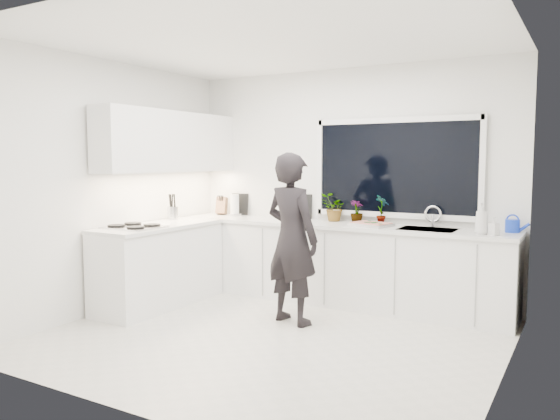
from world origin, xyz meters
The scene contains 25 objects.
floor centered at (0.00, 0.00, -0.01)m, with size 4.00×3.50×0.02m, color beige.
wall_back centered at (0.00, 1.76, 1.35)m, with size 4.00×0.02×2.70m, color white.
wall_left centered at (-2.01, 0.00, 1.35)m, with size 0.02×3.50×2.70m, color white.
wall_right centered at (2.01, 0.00, 1.35)m, with size 0.02×3.50×2.70m, color white.
ceiling centered at (0.00, 0.00, 2.71)m, with size 4.00×3.50×0.02m, color white.
window centered at (0.60, 1.73, 1.55)m, with size 1.80×0.02×1.00m, color black.
base_cabinets_back centered at (0.00, 1.45, 0.44)m, with size 3.92×0.58×0.88m, color white.
base_cabinets_left centered at (-1.67, 0.35, 0.44)m, with size 0.58×1.60×0.88m, color white.
countertop_back centered at (0.00, 1.44, 0.90)m, with size 3.94×0.62×0.04m, color silver.
countertop_left centered at (-1.67, 0.35, 0.90)m, with size 0.62×1.60×0.04m, color silver.
upper_cabinets centered at (-1.79, 0.70, 1.85)m, with size 0.34×2.10×0.70m, color white.
sink centered at (1.05, 1.45, 0.87)m, with size 0.58×0.42×0.14m, color silver.
faucet centered at (1.05, 1.65, 1.03)m, with size 0.03×0.03×0.22m, color silver.
stovetop centered at (-1.69, 0.00, 0.94)m, with size 0.56×0.48×0.03m, color black.
person centered at (-0.06, 0.52, 0.86)m, with size 0.62×0.41×1.71m, color black.
pizza_tray centered at (0.44, 1.42, 0.94)m, with size 0.42×0.31×0.03m, color silver.
pizza centered at (0.44, 1.42, 0.95)m, with size 0.38×0.27×0.01m, color red.
watering_can centered at (1.85, 1.61, 0.98)m, with size 0.14×0.14×0.13m, color #1437C4.
paper_towel_roll centered at (-1.46, 1.55, 1.05)m, with size 0.11×0.11×0.26m, color white.
knife_block centered at (-1.70, 1.59, 1.03)m, with size 0.13×0.10×0.22m, color olive.
utensil_crock centered at (-1.85, 0.80, 1.00)m, with size 0.13×0.13×0.16m, color silver.
picture_frame_large centered at (-1.48, 1.69, 1.06)m, with size 0.22×0.02×0.28m, color black.
picture_frame_small centered at (-0.56, 1.69, 1.07)m, with size 0.25×0.02×0.30m, color black.
herb_plants centered at (0.05, 1.61, 1.08)m, with size 0.89×0.39×0.33m.
soap_bottles centered at (1.63, 1.30, 1.06)m, with size 0.23×0.13×0.31m.
Camera 1 is at (2.53, -4.22, 1.65)m, focal length 35.00 mm.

